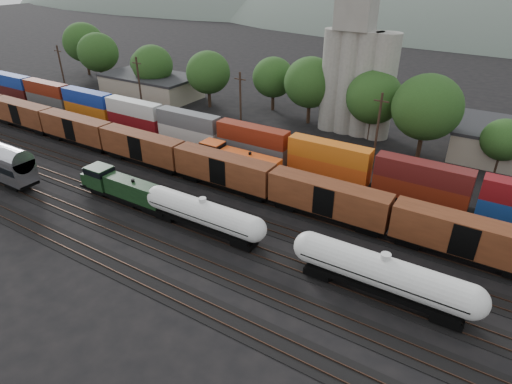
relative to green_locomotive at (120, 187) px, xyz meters
The scene contains 12 objects.
ground 14.19m from the green_locomotive, 20.92° to the left, with size 600.00×600.00×0.00m, color black.
tracks 14.18m from the green_locomotive, 20.92° to the left, with size 180.00×33.20×0.20m.
green_locomotive is the anchor object (origin of this frame).
tank_car_a 13.76m from the green_locomotive, ahead, with size 16.62×2.98×4.36m.
tank_car_b 34.71m from the green_locomotive, ahead, with size 18.14×3.25×4.76m.
orange_locomotive 16.95m from the green_locomotive, 62.22° to the left, with size 15.97×2.66×3.99m.
boxcar_string 13.82m from the green_locomotive, 46.44° to the left, with size 138.20×2.90×4.20m.
container_wall 21.04m from the green_locomotive, 71.96° to the left, with size 160.00×2.60×5.80m.
grain_silo 45.05m from the green_locomotive, 68.24° to the left, with size 13.40×5.00×29.00m.
industrial_sheds 44.82m from the green_locomotive, 63.92° to the left, with size 119.38×17.26×5.10m.
tree_band 43.98m from the green_locomotive, 74.70° to the left, with size 164.67×22.56×13.80m.
utility_poles 30.26m from the green_locomotive, 64.16° to the left, with size 122.20×0.36×12.00m.
Camera 1 is at (28.00, -37.64, 28.36)m, focal length 30.00 mm.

